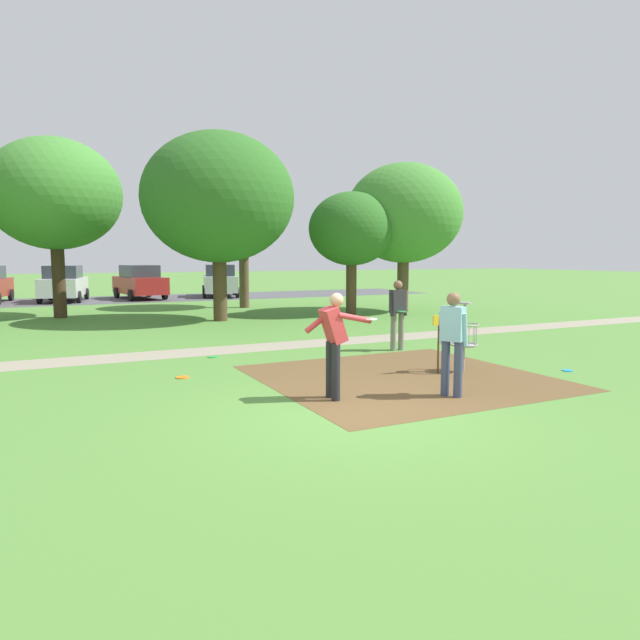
{
  "coord_description": "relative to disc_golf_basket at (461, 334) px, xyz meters",
  "views": [
    {
      "loc": [
        -4.09,
        -6.96,
        2.27
      ],
      "look_at": [
        1.01,
        3.32,
        1.0
      ],
      "focal_mm": 31.91,
      "sensor_mm": 36.0,
      "label": 1
    }
  ],
  "objects": [
    {
      "name": "parked_car_rightmost",
      "position": [
        1.95,
        23.29,
        0.17
      ],
      "size": [
        2.77,
        4.51,
        1.84
      ],
      "color": "#B2B7BC",
      "rests_on": "ground"
    },
    {
      "name": "tree_mid_left",
      "position": [
        6.2,
        11.01,
        3.3
      ],
      "size": [
        4.8,
        4.8,
        6.11
      ],
      "color": "brown",
      "rests_on": "ground"
    },
    {
      "name": "tree_far_center",
      "position": [
        -1.65,
        11.01,
        3.58
      ],
      "size": [
        5.34,
        5.34,
        6.61
      ],
      "color": "#4C3823",
      "rests_on": "ground"
    },
    {
      "name": "player_foreground_watching",
      "position": [
        -1.47,
        -1.51,
        0.21
      ],
      "size": [
        0.45,
        0.49,
        1.71
      ],
      "color": "#384260",
      "rests_on": "ground"
    },
    {
      "name": "ground_plane",
      "position": [
        -3.36,
        -1.77,
        -0.75
      ],
      "size": [
        160.0,
        160.0,
        0.0
      ],
      "primitive_type": "plane",
      "color": "#518438"
    },
    {
      "name": "parking_lot_strip",
      "position": [
        -3.36,
        23.4,
        -0.75
      ],
      "size": [
        36.0,
        6.0,
        0.01
      ],
      "primitive_type": "cube",
      "color": "#4C4C51",
      "rests_on": "ground"
    },
    {
      "name": "tree_far_left",
      "position": [
        3.62,
        10.82,
        2.59
      ],
      "size": [
        3.36,
        3.36,
        4.8
      ],
      "color": "#4C3823",
      "rests_on": "ground"
    },
    {
      "name": "gravel_path",
      "position": [
        -3.36,
        4.67,
        -0.75
      ],
      "size": [
        40.0,
        1.23,
        0.0
      ],
      "primitive_type": "cube",
      "color": "gray",
      "rests_on": "ground"
    },
    {
      "name": "frisbee_near_basket",
      "position": [
        1.98,
        -0.9,
        -0.74
      ],
      "size": [
        0.21,
        0.21,
        0.02
      ],
      "primitive_type": "cylinder",
      "color": "#1E93DB",
      "rests_on": "ground"
    },
    {
      "name": "tree_near_left",
      "position": [
        0.85,
        15.72,
        3.85
      ],
      "size": [
        3.86,
        3.86,
        6.29
      ],
      "color": "brown",
      "rests_on": "ground"
    },
    {
      "name": "parked_car_center_left",
      "position": [
        -6.3,
        23.29,
        0.17
      ],
      "size": [
        2.63,
        4.48,
        1.84
      ],
      "color": "silver",
      "rests_on": "ground"
    },
    {
      "name": "dirt_tee_pad",
      "position": [
        -1.35,
        0.05,
        -0.75
      ],
      "size": [
        5.12,
        4.99,
        0.01
      ],
      "primitive_type": "cube",
      "color": "brown",
      "rests_on": "ground"
    },
    {
      "name": "parked_car_center_right",
      "position": [
        -2.5,
        23.37,
        0.17
      ],
      "size": [
        2.45,
        4.43,
        1.84
      ],
      "color": "maroon",
      "rests_on": "ground"
    },
    {
      "name": "frisbee_far_right",
      "position": [
        -5.1,
        1.88,
        -0.74
      ],
      "size": [
        0.25,
        0.25,
        0.02
      ],
      "primitive_type": "cylinder",
      "color": "orange",
      "rests_on": "ground"
    },
    {
      "name": "player_throwing",
      "position": [
        0.36,
        2.76,
        0.21
      ],
      "size": [
        0.47,
        0.41,
        1.71
      ],
      "color": "slate",
      "rests_on": "ground"
    },
    {
      "name": "player_waiting_left",
      "position": [
        -3.28,
        -0.82,
        0.23
      ],
      "size": [
        1.09,
        0.53,
        1.71
      ],
      "color": "#232328",
      "rests_on": "ground"
    },
    {
      "name": "tree_far_right",
      "position": [
        -6.76,
        14.72,
        3.81
      ],
      "size": [
        4.81,
        4.81,
        6.63
      ],
      "color": "#422D1E",
      "rests_on": "ground"
    },
    {
      "name": "frisbee_by_tee",
      "position": [
        -3.96,
        3.79,
        -0.74
      ],
      "size": [
        0.24,
        0.24,
        0.02
      ],
      "primitive_type": "cylinder",
      "color": "green",
      "rests_on": "ground"
    },
    {
      "name": "disc_golf_basket",
      "position": [
        0.0,
        0.0,
        0.0
      ],
      "size": [
        0.98,
        0.58,
        1.39
      ],
      "color": "#9E9EA3",
      "rests_on": "ground"
    }
  ]
}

